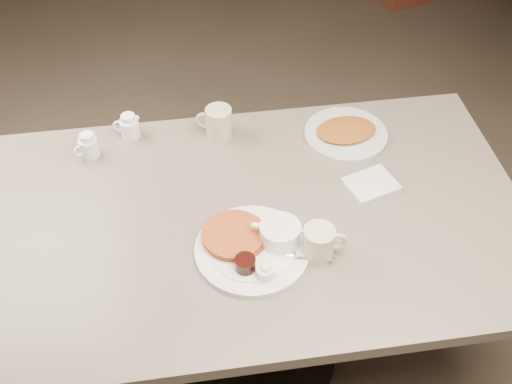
{
  "coord_description": "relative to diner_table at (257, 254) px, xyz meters",
  "views": [
    {
      "loc": [
        -0.17,
        -1.14,
        2.02
      ],
      "look_at": [
        0.0,
        0.02,
        0.82
      ],
      "focal_mm": 43.82,
      "sensor_mm": 36.0,
      "label": 1
    }
  ],
  "objects": [
    {
      "name": "creamer_right",
      "position": [
        -0.34,
        0.39,
        0.21
      ],
      "size": [
        0.09,
        0.07,
        0.08
      ],
      "color": "white",
      "rests_on": "diner_table"
    },
    {
      "name": "creamer_left",
      "position": [
        -0.46,
        0.32,
        0.21
      ],
      "size": [
        0.08,
        0.07,
        0.08
      ],
      "color": "white",
      "rests_on": "diner_table"
    },
    {
      "name": "coffee_mug_far",
      "position": [
        -0.07,
        0.35,
        0.22
      ],
      "size": [
        0.12,
        0.11,
        0.1
      ],
      "color": "beige",
      "rests_on": "diner_table"
    },
    {
      "name": "napkin",
      "position": [
        0.34,
        0.06,
        0.18
      ],
      "size": [
        0.17,
        0.15,
        0.02
      ],
      "color": "silver",
      "rests_on": "diner_table"
    },
    {
      "name": "coffee_mug_near",
      "position": [
        0.14,
        -0.16,
        0.22
      ],
      "size": [
        0.12,
        0.09,
        0.09
      ],
      "color": "beige",
      "rests_on": "diner_table"
    },
    {
      "name": "main_plate",
      "position": [
        -0.02,
        -0.12,
        0.19
      ],
      "size": [
        0.39,
        0.38,
        0.07
      ],
      "color": "white",
      "rests_on": "diner_table"
    },
    {
      "name": "diner_table",
      "position": [
        0.0,
        0.0,
        0.0
      ],
      "size": [
        1.5,
        0.9,
        0.75
      ],
      "color": "slate",
      "rests_on": "ground"
    },
    {
      "name": "hash_plate",
      "position": [
        0.32,
        0.29,
        0.18
      ],
      "size": [
        0.28,
        0.28,
        0.04
      ],
      "color": "#B8B7B3",
      "rests_on": "diner_table"
    }
  ]
}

